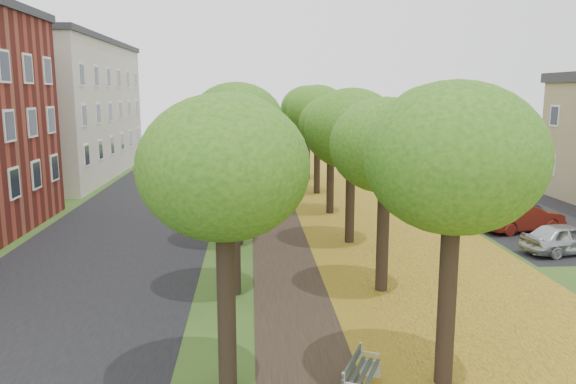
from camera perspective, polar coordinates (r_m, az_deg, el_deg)
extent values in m
cube|color=black|center=(27.78, -15.94, -3.65)|extent=(8.00, 70.00, 0.01)
cube|color=black|center=(27.20, -0.28, -3.54)|extent=(3.20, 70.00, 0.01)
cube|color=#B19D20|center=(27.96, 10.02, -3.32)|extent=(7.50, 70.00, 0.01)
cube|color=black|center=(31.95, 24.56, -2.41)|extent=(9.00, 16.00, 0.01)
cylinder|color=black|center=(12.27, -6.27, -11.68)|extent=(0.40, 0.40, 3.76)
ellipsoid|color=#235B13|center=(11.49, -6.56, 2.83)|extent=(3.75, 3.75, 3.19)
cylinder|color=black|center=(17.98, -5.50, -4.57)|extent=(0.40, 0.40, 3.76)
ellipsoid|color=#235B13|center=(17.45, -5.67, 5.32)|extent=(3.75, 3.75, 3.19)
cylinder|color=black|center=(23.83, -5.11, -0.92)|extent=(0.40, 0.40, 3.76)
ellipsoid|color=#235B13|center=(23.44, -5.23, 6.54)|extent=(3.75, 3.75, 3.19)
cylinder|color=black|center=(29.74, -4.88, 1.29)|extent=(0.40, 0.40, 3.76)
ellipsoid|color=#235B13|center=(29.42, -4.97, 7.26)|extent=(3.75, 3.75, 3.19)
cylinder|color=black|center=(35.68, -4.72, 2.76)|extent=(0.40, 0.40, 3.76)
ellipsoid|color=#235B13|center=(35.42, -4.80, 7.74)|extent=(3.75, 3.75, 3.19)
cylinder|color=black|center=(41.64, -4.61, 3.81)|extent=(0.40, 0.40, 3.76)
ellipsoid|color=#235B13|center=(41.41, -4.67, 8.08)|extent=(3.75, 3.75, 3.19)
cylinder|color=black|center=(12.98, 15.83, -10.78)|extent=(0.40, 0.40, 3.76)
ellipsoid|color=#235B13|center=(12.24, 16.53, 2.92)|extent=(3.75, 3.75, 3.19)
cylinder|color=black|center=(18.47, 9.60, -4.27)|extent=(0.40, 0.40, 3.76)
ellipsoid|color=#235B13|center=(17.96, 9.89, 5.35)|extent=(3.75, 3.75, 3.19)
cylinder|color=black|center=(24.20, 6.33, -0.77)|extent=(0.40, 0.40, 3.76)
ellipsoid|color=#235B13|center=(23.81, 6.47, 6.57)|extent=(3.75, 3.75, 3.19)
cylinder|color=black|center=(30.04, 4.32, 1.38)|extent=(0.40, 0.40, 3.76)
ellipsoid|color=#235B13|center=(29.73, 4.40, 7.30)|extent=(3.75, 3.75, 3.19)
cylinder|color=black|center=(35.93, 2.96, 2.83)|extent=(0.40, 0.40, 3.76)
ellipsoid|color=#235B13|center=(35.67, 3.01, 7.77)|extent=(3.75, 3.75, 3.19)
cylinder|color=black|center=(41.85, 1.99, 3.87)|extent=(0.40, 0.40, 3.76)
ellipsoid|color=#235B13|center=(41.63, 2.01, 8.11)|extent=(3.75, 3.75, 3.19)
cube|color=beige|center=(46.98, -23.15, 7.57)|extent=(10.00, 20.00, 10.00)
cube|color=#2D2D33|center=(47.11, -23.60, 13.89)|extent=(10.30, 20.30, 0.40)
cube|color=#2C372E|center=(12.81, 7.63, -17.96)|extent=(1.07, 1.67, 0.04)
cube|color=#2C372E|center=(12.75, 6.57, -16.84)|extent=(0.72, 1.51, 0.24)
cube|color=silver|center=(13.56, 8.37, -17.29)|extent=(0.44, 0.24, 0.41)
cube|color=silver|center=(13.39, 8.41, -15.89)|extent=(0.40, 0.22, 0.04)
imported|color=#B2B2B7|center=(25.26, 26.40, -4.24)|extent=(3.89, 2.20, 1.25)
imported|color=maroon|center=(28.41, 22.70, -2.39)|extent=(4.24, 2.42, 1.32)
imported|color=#36353B|center=(31.00, 20.61, -1.27)|extent=(4.65, 2.20, 1.31)
imported|color=white|center=(34.40, 18.54, -0.11)|extent=(5.04, 3.76, 1.27)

